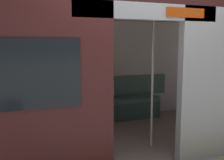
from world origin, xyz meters
The scene contains 7 objects.
train_car centered at (0.06, -1.16, 1.48)m, with size 6.40×2.65×2.24m.
bench_seat centered at (0.00, -2.14, 0.36)m, with size 2.80×0.44×0.47m.
person_seated centered at (0.07, -2.09, 0.68)m, with size 0.55×0.71×1.19m.
handbag centered at (0.40, -2.18, 0.55)m, with size 0.26×0.15×0.17m.
book centered at (-0.38, -2.18, 0.48)m, with size 0.15×0.22×0.03m, color #33723F.
grab_pole_door centered at (0.43, -0.53, 1.05)m, with size 0.04×0.04×2.10m, color silver.
grab_pole_far centered at (-0.43, -0.61, 1.05)m, with size 0.04×0.04×2.10m, color silver.
Camera 1 is at (1.58, 2.94, 1.64)m, focal length 42.08 mm.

